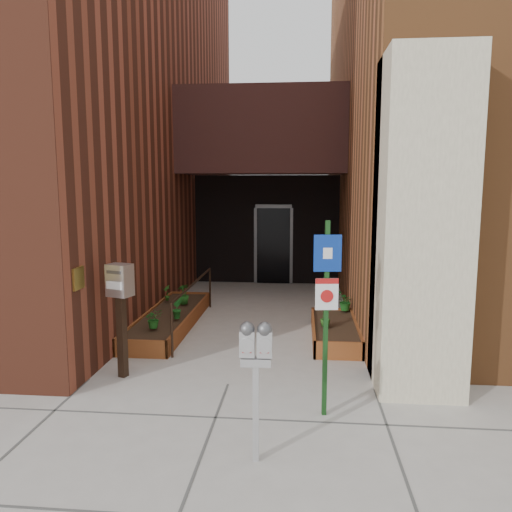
# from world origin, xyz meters

# --- Properties ---
(ground) EXTENTS (80.00, 80.00, 0.00)m
(ground) POSITION_xyz_m (0.00, 0.00, 0.00)
(ground) COLOR #9E9991
(ground) RESTS_ON ground
(architecture) EXTENTS (20.00, 14.60, 10.00)m
(architecture) POSITION_xyz_m (-0.18, 6.89, 4.98)
(architecture) COLOR brown
(architecture) RESTS_ON ground
(planter_left) EXTENTS (0.90, 3.60, 0.30)m
(planter_left) POSITION_xyz_m (-1.55, 2.70, 0.13)
(planter_left) COLOR brown
(planter_left) RESTS_ON ground
(planter_right) EXTENTS (0.80, 2.20, 0.30)m
(planter_right) POSITION_xyz_m (1.60, 2.20, 0.13)
(planter_right) COLOR brown
(planter_right) RESTS_ON ground
(handrail) EXTENTS (0.04, 3.34, 0.90)m
(handrail) POSITION_xyz_m (-1.05, 2.65, 0.75)
(handrail) COLOR black
(handrail) RESTS_ON ground
(parking_meter) EXTENTS (0.32, 0.15, 1.44)m
(parking_meter) POSITION_xyz_m (0.56, -1.87, 1.11)
(parking_meter) COLOR #B5B4B7
(parking_meter) RESTS_ON ground
(sign_post) EXTENTS (0.32, 0.09, 2.34)m
(sign_post) POSITION_xyz_m (1.29, -0.81, 1.44)
(sign_post) COLOR #163E16
(sign_post) RESTS_ON ground
(payment_dropbox) EXTENTS (0.39, 0.33, 1.64)m
(payment_dropbox) POSITION_xyz_m (-1.55, 0.15, 1.19)
(payment_dropbox) COLOR black
(payment_dropbox) RESTS_ON ground
(shrub_left_a) EXTENTS (0.41, 0.41, 0.33)m
(shrub_left_a) POSITION_xyz_m (-1.52, 1.59, 0.47)
(shrub_left_a) COLOR #1E621C
(shrub_left_a) RESTS_ON planter_left
(shrub_left_b) EXTENTS (0.27, 0.27, 0.37)m
(shrub_left_b) POSITION_xyz_m (-1.29, 2.25, 0.49)
(shrub_left_b) COLOR #1A5E1D
(shrub_left_b) RESTS_ON planter_left
(shrub_left_c) EXTENTS (0.33, 0.33, 0.41)m
(shrub_left_c) POSITION_xyz_m (-1.43, 3.36, 0.51)
(shrub_left_c) COLOR #1C5518
(shrub_left_c) RESTS_ON planter_left
(shrub_left_d) EXTENTS (0.25, 0.25, 0.33)m
(shrub_left_d) POSITION_xyz_m (-1.85, 3.62, 0.47)
(shrub_left_d) COLOR #265C1A
(shrub_left_d) RESTS_ON planter_left
(shrub_right_a) EXTENTS (0.18, 0.18, 0.31)m
(shrub_right_a) POSITION_xyz_m (1.42, 1.97, 0.46)
(shrub_right_a) COLOR #255418
(shrub_right_a) RESTS_ON planter_right
(shrub_right_b) EXTENTS (0.25, 0.25, 0.35)m
(shrub_right_b) POSITION_xyz_m (1.44, 2.10, 0.48)
(shrub_right_b) COLOR #195217
(shrub_right_b) RESTS_ON planter_right
(shrub_right_c) EXTENTS (0.45, 0.45, 0.37)m
(shrub_right_c) POSITION_xyz_m (1.85, 3.10, 0.49)
(shrub_right_c) COLOR #195719
(shrub_right_c) RESTS_ON planter_right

